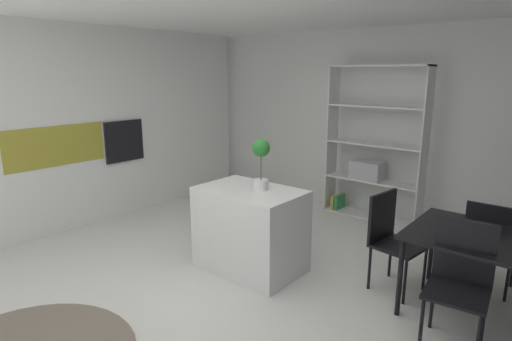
{
  "coord_description": "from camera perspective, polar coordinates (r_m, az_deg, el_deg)",
  "views": [
    {
      "loc": [
        2.53,
        -2.76,
        2.07
      ],
      "look_at": [
        0.03,
        0.23,
        1.14
      ],
      "focal_mm": 29.07,
      "sensor_mm": 36.0,
      "label": 1
    }
  ],
  "objects": [
    {
      "name": "ground_plane",
      "position": [
        4.28,
        -2.3,
        -15.5
      ],
      "size": [
        9.52,
        9.52,
        0.0
      ],
      "primitive_type": "plane",
      "color": "silver"
    },
    {
      "name": "back_partition",
      "position": [
        6.33,
        16.21,
        6.28
      ],
      "size": [
        6.92,
        0.06,
        2.68
      ],
      "primitive_type": "cube",
      "color": "silver",
      "rests_on": "ground_plane"
    },
    {
      "name": "tall_cabinet_run_left",
      "position": [
        6.28,
        -23.74,
        5.63
      ],
      "size": [
        0.67,
        5.45,
        2.68
      ],
      "primitive_type": "cube",
      "color": "white",
      "rests_on": "ground_plane"
    },
    {
      "name": "cabinet_niche_splashback",
      "position": [
        5.82,
        -25.79,
        3.03
      ],
      "size": [
        0.01,
        1.27,
        0.51
      ],
      "color": "#9E932D",
      "rests_on": "ground_plane"
    },
    {
      "name": "built_in_oven",
      "position": [
        6.27,
        -17.68,
        3.91
      ],
      "size": [
        0.06,
        0.6,
        0.59
      ],
      "color": "black",
      "rests_on": "ground_plane"
    },
    {
      "name": "kitchen_island",
      "position": [
        4.44,
        -0.79,
        -8.08
      ],
      "size": [
        1.08,
        0.71,
        0.88
      ],
      "primitive_type": "cube",
      "color": "white",
      "rests_on": "ground_plane"
    },
    {
      "name": "potted_plant_on_island",
      "position": [
        4.21,
        0.7,
        1.68
      ],
      "size": [
        0.18,
        0.18,
        0.53
      ],
      "color": "white",
      "rests_on": "kitchen_island"
    },
    {
      "name": "open_bookshelf",
      "position": [
        6.09,
        15.52,
        2.17
      ],
      "size": [
        1.39,
        0.31,
        2.16
      ],
      "color": "white",
      "rests_on": "ground_plane"
    },
    {
      "name": "dining_table",
      "position": [
        4.0,
        28.37,
        -8.76
      ],
      "size": [
        1.1,
        0.96,
        0.74
      ],
      "color": "black",
      "rests_on": "ground_plane"
    },
    {
      "name": "dining_chair_island_side",
      "position": [
        4.24,
        17.98,
        -8.19
      ],
      "size": [
        0.49,
        0.49,
        0.94
      ],
      "rotation": [
        0.0,
        0.0,
        1.43
      ],
      "color": "black",
      "rests_on": "ground_plane"
    },
    {
      "name": "dining_chair_near",
      "position": [
        3.59,
        26.31,
        -12.67
      ],
      "size": [
        0.48,
        0.5,
        0.98
      ],
      "rotation": [
        0.0,
        0.0,
        0.11
      ],
      "color": "black",
      "rests_on": "ground_plane"
    },
    {
      "name": "dining_chair_far",
      "position": [
        4.51,
        29.58,
        -8.19
      ],
      "size": [
        0.44,
        0.42,
        0.9
      ],
      "rotation": [
        0.0,
        0.0,
        3.16
      ],
      "color": "black",
      "rests_on": "ground_plane"
    }
  ]
}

